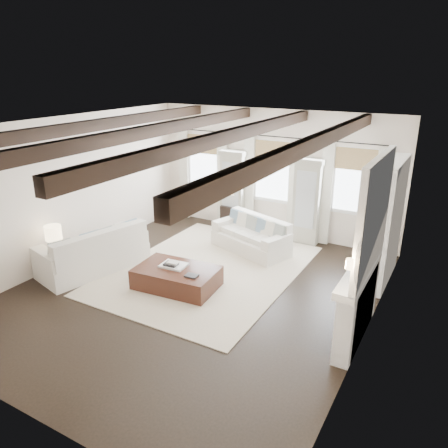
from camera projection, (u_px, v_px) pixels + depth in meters
The scene contains 16 objects.
ground at pixel (194, 291), 8.58m from camera, with size 7.50×7.50×0.00m, color black.
room_shell at pixel (250, 193), 8.32m from camera, with size 6.54×7.54×3.22m.
area_rug at pixel (208, 270), 9.47m from camera, with size 3.60×4.73×0.02m, color beige.
sofa_back at pixel (252, 237), 10.39m from camera, with size 2.08×1.43×0.82m.
sofa_left at pixel (95, 253), 9.34m from camera, with size 1.54×2.44×0.97m.
ottoman at pixel (177, 278), 8.66m from camera, with size 1.59×1.00×0.42m, color black.
tray at pixel (174, 265), 8.68m from camera, with size 0.50×0.38×0.04m, color white.
book_lower at pixel (171, 264), 8.63m from camera, with size 0.26×0.20×0.04m, color #262628.
book_upper at pixel (173, 262), 8.62m from camera, with size 0.22×0.17×0.03m, color beige.
book_loose at pixel (192, 276), 8.25m from camera, with size 0.24×0.18×0.03m, color #262628.
side_table_front at pixel (58, 263), 9.18m from camera, with size 0.52×0.52×0.52m, color black.
lamp_front at pixel (53, 234), 8.96m from camera, with size 0.34×0.34×0.58m.
side_table_back at pixel (231, 217), 11.78m from camera, with size 0.44×0.44×0.67m, color black.
lamp_back at pixel (231, 188), 11.51m from camera, with size 0.40×0.40×0.69m.
candlestick_near at pixel (340, 320), 7.00m from camera, with size 0.16×0.16×0.80m.
candlestick_far at pixel (347, 307), 7.33m from camera, with size 0.18×0.18×0.87m.
Camera 1 is at (4.27, -6.33, 4.17)m, focal length 35.00 mm.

